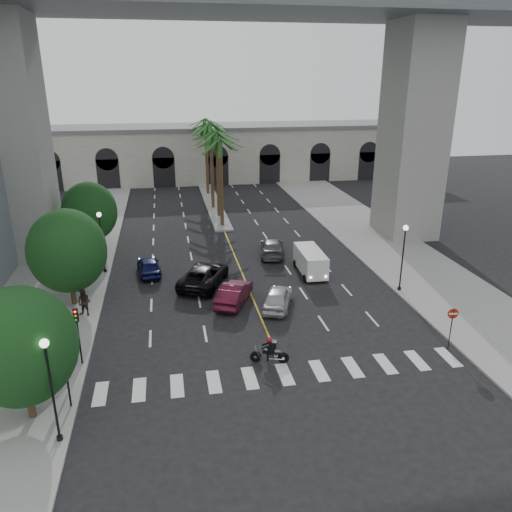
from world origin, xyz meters
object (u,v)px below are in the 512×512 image
Objects in this scene: lamp_post_right at (403,252)px; car_a at (278,298)px; car_e at (149,266)px; traffic_signal_far at (77,327)px; car_b at (234,293)px; car_c at (204,275)px; lamp_post_left_near at (51,382)px; lamp_post_left_far at (101,237)px; pedestrian_b at (84,303)px; pedestrian_a at (23,342)px; do_not_enter_sign at (452,320)px; cargo_van at (310,261)px; traffic_signal_near at (65,365)px; motorcycle_rider at (271,351)px; car_d at (272,247)px.

lamp_post_right reaches higher than car_a.
traffic_signal_far is at bearing 68.65° from car_e.
car_b is 0.78× the size of car_c.
lamp_post_left_far is at bearing 90.00° from lamp_post_left_near.
lamp_post_right is at bearing 22.31° from pedestrian_b.
car_e is at bearing 54.87° from pedestrian_a.
do_not_enter_sign is (22.44, -8.47, 0.87)m from pedestrian_b.
lamp_post_left_near is 24.73m from cargo_van.
traffic_signal_near is 10.48m from pedestrian_b.
motorcycle_rider is at bearing 121.12° from car_b.
lamp_post_left_far is 1.96× the size of do_not_enter_sign.
lamp_post_left_far reaches higher than car_c.
traffic_signal_far reaches higher than car_e.
lamp_post_left_far is 1.22× the size of car_e.
pedestrian_b is at bearing 45.66° from car_d.
car_a is (-9.90, -1.02, -2.46)m from lamp_post_right.
car_c reaches higher than car_a.
car_b is at bearing 178.95° from lamp_post_right.
car_a is at bearing 18.19° from pedestrian_b.
motorcycle_rider is (10.77, 2.37, -1.77)m from traffic_signal_near.
lamp_post_left_far reaches higher than car_e.
lamp_post_left_near is 22.37m from do_not_enter_sign.
car_a is 7.16m from cargo_van.
do_not_enter_sign reaches higher than car_c.
traffic_signal_near is (0.10, 2.50, -0.71)m from lamp_post_left_near.
traffic_signal_near is (0.10, -18.50, -0.71)m from lamp_post_left_far.
motorcycle_rider is at bearing -13.07° from pedestrian_b.
traffic_signal_near reaches higher than car_c.
car_a is 0.73× the size of car_c.
lamp_post_right is at bearing -19.33° from lamp_post_left_far.
pedestrian_b is at bearing 166.65° from do_not_enter_sign.
lamp_post_right is 1.03× the size of car_d.
lamp_post_right is at bearing 15.98° from traffic_signal_far.
traffic_signal_far is 0.70× the size of car_d.
lamp_post_right is 23.43m from pedestrian_b.
pedestrian_b is 24.00m from do_not_enter_sign.
car_a is at bearing 131.81° from car_e.
cargo_van reaches higher than car_d.
motorcycle_rider is 18.56m from car_d.
lamp_post_right is 2.78× the size of pedestrian_b.
car_e is (-9.23, 8.17, -0.02)m from car_a.
cargo_van is at bearing -151.76° from car_c.
car_b is 2.74× the size of pedestrian_a.
car_d reaches higher than car_e.
lamp_post_left_near is 0.87× the size of car_c.
traffic_signal_near reaches higher than pedestrian_a.
lamp_post_right is (22.80, 13.00, 0.00)m from lamp_post_left_near.
pedestrian_b is (-10.44, -0.37, 0.32)m from car_b.
car_e is 24.12m from do_not_enter_sign.
car_d is at bearing -172.39° from car_e.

